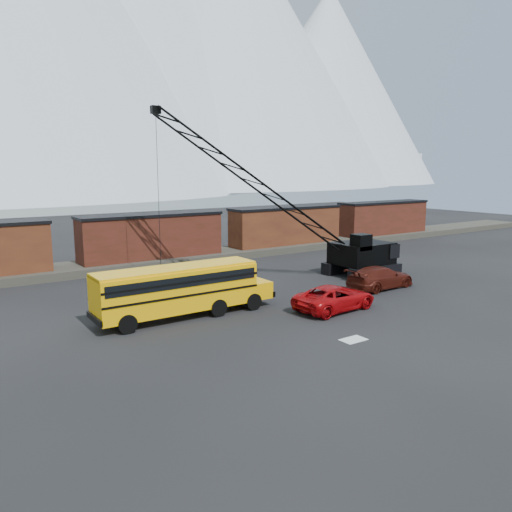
# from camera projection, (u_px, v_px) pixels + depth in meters

# --- Properties ---
(ground) EXTENTS (160.00, 160.00, 0.00)m
(ground) POSITION_uv_depth(u_px,v_px,m) (299.00, 323.00, 29.60)
(ground) COLOR black
(ground) RESTS_ON ground
(gravel_berm) EXTENTS (120.00, 5.00, 0.70)m
(gravel_berm) POSITION_uv_depth(u_px,v_px,m) (153.00, 261.00, 47.45)
(gravel_berm) COLOR #49453C
(gravel_berm) RESTS_ON ground
(boxcar_mid) EXTENTS (13.70, 3.10, 4.17)m
(boxcar_mid) POSITION_uv_depth(u_px,v_px,m) (152.00, 236.00, 47.03)
(boxcar_mid) COLOR #521E17
(boxcar_mid) RESTS_ON gravel_berm
(boxcar_east_near) EXTENTS (13.70, 3.10, 4.17)m
(boxcar_east_near) POSITION_uv_depth(u_px,v_px,m) (286.00, 225.00, 55.91)
(boxcar_east_near) COLOR #401C12
(boxcar_east_near) RESTS_ON gravel_berm
(boxcar_east_far) EXTENTS (13.70, 3.10, 4.17)m
(boxcar_east_far) POSITION_uv_depth(u_px,v_px,m) (383.00, 218.00, 64.78)
(boxcar_east_far) COLOR #521E17
(boxcar_east_far) RESTS_ON gravel_berm
(snow_patch) EXTENTS (1.40, 0.90, 0.02)m
(snow_patch) POSITION_uv_depth(u_px,v_px,m) (353.00, 340.00, 26.62)
(snow_patch) COLOR silver
(snow_patch) RESTS_ON ground
(school_bus) EXTENTS (11.65, 2.65, 3.19)m
(school_bus) POSITION_uv_depth(u_px,v_px,m) (182.00, 289.00, 30.44)
(school_bus) COLOR #ECA704
(school_bus) RESTS_ON ground
(red_pickup) EXTENTS (5.99, 3.08, 1.62)m
(red_pickup) POSITION_uv_depth(u_px,v_px,m) (335.00, 298.00, 32.17)
(red_pickup) COLOR #AB080B
(red_pickup) RESTS_ON ground
(maroon_suv) EXTENTS (5.95, 2.58, 1.70)m
(maroon_suv) POSITION_uv_depth(u_px,v_px,m) (380.00, 277.00, 37.97)
(maroon_suv) COLOR #44130C
(maroon_suv) RESTS_ON ground
(crawler_crane) EXTENTS (18.94, 9.10, 13.87)m
(crawler_crane) POSITION_uv_depth(u_px,v_px,m) (258.00, 185.00, 39.62)
(crawler_crane) COLOR black
(crawler_crane) RESTS_ON ground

